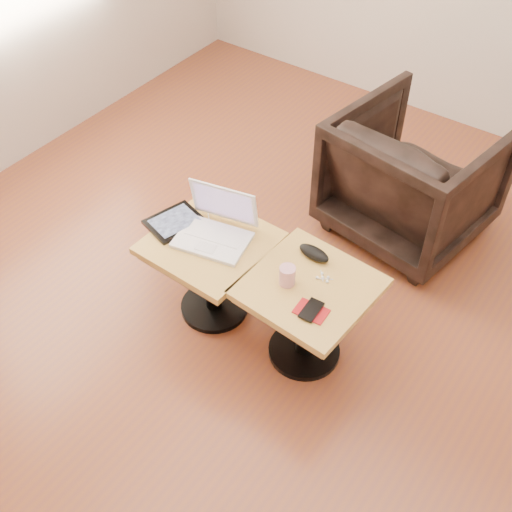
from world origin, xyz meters
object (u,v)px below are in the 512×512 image
Objects in this scene: striped_cup at (287,276)px; side_table_left at (211,259)px; side_table_right at (308,303)px; laptop at (216,228)px; armchair at (414,177)px.

side_table_left is at bearing 178.20° from striped_cup.
laptop is at bearing -177.74° from side_table_right.
armchair is (0.49, 1.06, -0.16)m from laptop.
laptop reaches higher than side_table_left.
laptop is at bearing 172.10° from striped_cup.
armchair reaches higher than laptop.
laptop reaches higher than side_table_right.
striped_cup is at bearing -20.22° from laptop.
armchair is at bearing 94.76° from side_table_right.
laptop is 1.18m from armchair.
side_table_right is 0.19m from striped_cup.
side_table_right is (0.51, 0.03, 0.00)m from side_table_left.
side_table_right is at bearing -13.90° from laptop.
side_table_right is 6.13× the size of striped_cup.
side_table_left is 0.46m from striped_cup.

